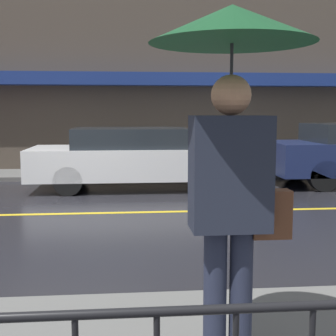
# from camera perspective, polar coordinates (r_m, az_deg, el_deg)

# --- Properties ---
(ground_plane) EXTENTS (80.00, 80.00, 0.00)m
(ground_plane) POSITION_cam_1_polar(r_m,az_deg,el_deg) (8.06, -11.57, -5.49)
(ground_plane) COLOR black
(sidewalk_far) EXTENTS (28.00, 1.73, 0.11)m
(sidewalk_far) POSITION_cam_1_polar(r_m,az_deg,el_deg) (12.65, -9.28, -0.72)
(sidewalk_far) COLOR #60605E
(sidewalk_far) RESTS_ON ground_plane
(lane_marking) EXTENTS (25.20, 0.12, 0.01)m
(lane_marking) POSITION_cam_1_polar(r_m,az_deg,el_deg) (8.06, -11.57, -5.46)
(lane_marking) COLOR gold
(lane_marking) RESTS_ON ground_plane
(building_storefront) EXTENTS (28.00, 0.85, 6.36)m
(building_storefront) POSITION_cam_1_polar(r_m,az_deg,el_deg) (13.60, -9.24, 12.89)
(building_storefront) COLOR #4C4238
(building_storefront) RESTS_ON ground_plane
(pedestrian) EXTENTS (0.99, 0.99, 2.22)m
(pedestrian) POSITION_cam_1_polar(r_m,az_deg,el_deg) (2.85, 7.81, 8.37)
(pedestrian) COLOR #23283D
(pedestrian) RESTS_ON sidewalk_near
(car_white) EXTENTS (4.78, 1.89, 1.35)m
(car_white) POSITION_cam_1_polar(r_m,az_deg,el_deg) (10.48, -3.77, 1.35)
(car_white) COLOR silver
(car_white) RESTS_ON ground_plane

